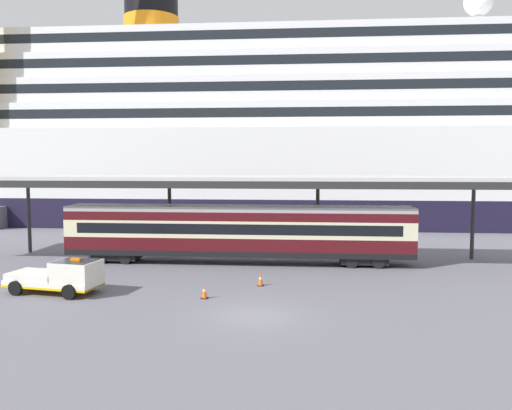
# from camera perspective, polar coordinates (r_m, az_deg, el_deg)

# --- Properties ---
(ground_plane) EXTENTS (400.00, 400.00, 0.00)m
(ground_plane) POSITION_cam_1_polar(r_m,az_deg,el_deg) (25.14, -0.17, -11.99)
(ground_plane) COLOR slate
(cruise_ship) EXTENTS (152.16, 26.04, 30.93)m
(cruise_ship) POSITION_cam_1_polar(r_m,az_deg,el_deg) (70.64, -12.66, 7.10)
(cruise_ship) COLOR black
(cruise_ship) RESTS_ON ground
(platform_canopy) EXTENTS (45.74, 5.74, 6.20)m
(platform_canopy) POSITION_cam_1_polar(r_m,az_deg,el_deg) (37.32, -1.91, 2.80)
(platform_canopy) COLOR silver
(platform_canopy) RESTS_ON ground
(train_carriage) EXTENTS (24.51, 2.81, 4.11)m
(train_carriage) POSITION_cam_1_polar(r_m,az_deg,el_deg) (37.24, -1.97, -2.86)
(train_carriage) COLOR black
(train_carriage) RESTS_ON ground
(service_truck) EXTENTS (5.47, 2.94, 2.02)m
(service_truck) POSITION_cam_1_polar(r_m,az_deg,el_deg) (30.82, -20.46, -7.25)
(service_truck) COLOR silver
(service_truck) RESTS_ON ground
(traffic_cone_near) EXTENTS (0.36, 0.36, 0.78)m
(traffic_cone_near) POSITION_cam_1_polar(r_m,az_deg,el_deg) (30.78, 0.50, -8.12)
(traffic_cone_near) COLOR black
(traffic_cone_near) RESTS_ON ground
(traffic_cone_mid) EXTENTS (0.36, 0.36, 0.76)m
(traffic_cone_mid) POSITION_cam_1_polar(r_m,az_deg,el_deg) (28.16, -5.65, -9.39)
(traffic_cone_mid) COLOR black
(traffic_cone_mid) RESTS_ON ground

